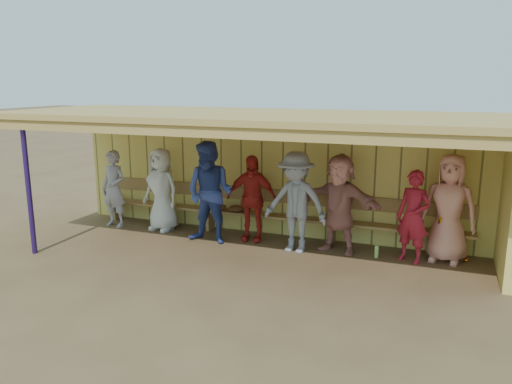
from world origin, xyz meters
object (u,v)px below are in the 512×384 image
player_b (161,189)px  player_g (413,217)px  player_f (339,204)px  bench (270,210)px  player_c (210,193)px  player_e (296,202)px  player_d (251,198)px  player_a (114,189)px  player_h (449,209)px

player_b → player_g: player_b is taller
player_b → player_f: size_ratio=0.96×
player_b → bench: (2.22, 0.41, -0.33)m
player_c → player_e: player_c is taller
player_c → player_d: player_c is taller
player_a → player_f: 4.78m
player_f → player_g: 1.28m
player_a → player_g: 6.05m
player_c → player_f: size_ratio=1.09×
player_c → bench: size_ratio=0.26×
player_b → bench: player_b is taller
player_e → player_g: 2.01m
player_g → player_e: bearing=-150.5°
bench → player_b: bearing=-169.5°
player_a → player_d: player_d is taller
player_c → player_d: 0.80m
player_e → player_f: size_ratio=1.02×
player_e → player_g: bearing=13.2°
player_b → bench: size_ratio=0.23×
player_e → player_h: 2.59m
player_g → player_h: bearing=46.3°
player_f → player_g: player_f is taller
player_f → bench: player_f is taller
player_h → player_d: bearing=-168.4°
player_b → player_h: (5.52, 0.10, 0.07)m
player_b → player_f: 3.69m
player_b → player_h: bearing=12.6°
player_f → bench: size_ratio=0.24×
player_e → player_a: bearing=-175.7°
player_b → player_e: player_e is taller
player_f → player_h: (1.83, 0.16, 0.04)m
player_b → player_g: bearing=10.1°
player_a → player_e: 4.06m
player_c → player_d: (0.69, 0.39, -0.14)m
player_a → player_c: 2.41m
player_e → player_d: bearing=169.0°
player_c → player_f: (2.39, 0.35, -0.08)m
player_c → player_g: size_ratio=1.23×
player_c → player_g: (3.66, 0.28, -0.18)m
player_c → player_d: size_ratio=1.16×
player_e → player_f: 0.77m
bench → player_a: bearing=-170.8°
player_e → player_g: player_e is taller
player_d → bench: (0.23, 0.42, -0.31)m
player_e → player_f: (0.72, 0.28, -0.02)m
player_b → player_a: bearing=-161.9°
player_d → bench: bearing=56.3°
player_a → player_c: player_c is taller
player_h → player_e: bearing=-160.6°
player_b → bench: bearing=22.0°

